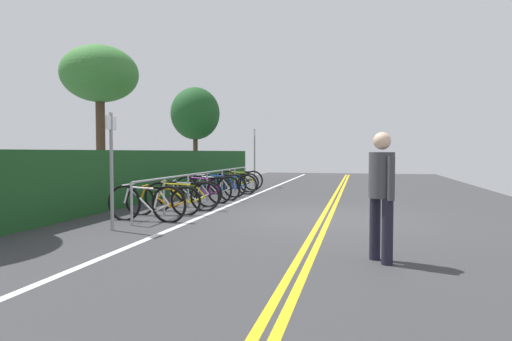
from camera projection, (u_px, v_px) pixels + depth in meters
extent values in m
cube|color=#353538|center=(326.00, 219.00, 9.40)|extent=(39.84, 10.68, 0.05)
cube|color=gold|center=(329.00, 218.00, 9.38)|extent=(35.86, 0.10, 0.00)
cube|color=gold|center=(322.00, 217.00, 9.41)|extent=(35.86, 0.10, 0.00)
cube|color=white|center=(209.00, 214.00, 9.99)|extent=(35.86, 0.12, 0.00)
cylinder|color=#9EA0A5|center=(132.00, 204.00, 8.39)|extent=(0.05, 0.05, 0.82)
cylinder|color=#9EA0A5|center=(164.00, 197.00, 9.78)|extent=(0.05, 0.05, 0.82)
cylinder|color=#9EA0A5|center=(188.00, 191.00, 11.17)|extent=(0.05, 0.05, 0.82)
cylinder|color=#9EA0A5|center=(207.00, 187.00, 12.55)|extent=(0.05, 0.05, 0.82)
cylinder|color=#9EA0A5|center=(222.00, 183.00, 13.94)|extent=(0.05, 0.05, 0.82)
cylinder|color=#9EA0A5|center=(235.00, 180.00, 15.33)|extent=(0.05, 0.05, 0.82)
cylinder|color=#9EA0A5|center=(245.00, 178.00, 16.72)|extent=(0.05, 0.05, 0.82)
cylinder|color=#9EA0A5|center=(207.00, 172.00, 12.54)|extent=(8.56, 0.04, 0.04)
torus|color=black|center=(124.00, 203.00, 9.05)|extent=(0.08, 0.76, 0.76)
torus|color=black|center=(169.00, 205.00, 8.80)|extent=(0.08, 0.76, 0.76)
cylinder|color=white|center=(141.00, 199.00, 8.95)|extent=(0.05, 0.57, 0.52)
cylinder|color=white|center=(143.00, 188.00, 8.92)|extent=(0.05, 0.68, 0.07)
cylinder|color=white|center=(156.00, 201.00, 8.86)|extent=(0.04, 0.16, 0.47)
cylinder|color=white|center=(161.00, 208.00, 8.84)|extent=(0.05, 0.36, 0.19)
cylinder|color=white|center=(164.00, 197.00, 8.82)|extent=(0.04, 0.25, 0.32)
cylinder|color=white|center=(126.00, 195.00, 9.03)|extent=(0.04, 0.13, 0.34)
cube|color=black|center=(159.00, 188.00, 8.84)|extent=(0.09, 0.20, 0.05)
cylinder|color=white|center=(128.00, 184.00, 9.01)|extent=(0.46, 0.04, 0.03)
torus|color=black|center=(140.00, 201.00, 9.77)|extent=(0.19, 0.67, 0.68)
torus|color=black|center=(186.00, 201.00, 9.75)|extent=(0.19, 0.67, 0.68)
cylinder|color=orange|center=(157.00, 198.00, 9.76)|extent=(0.15, 0.57, 0.46)
cylinder|color=orange|center=(160.00, 189.00, 9.75)|extent=(0.18, 0.68, 0.07)
cylinder|color=orange|center=(173.00, 198.00, 9.75)|extent=(0.07, 0.17, 0.41)
cylinder|color=orange|center=(178.00, 204.00, 9.76)|extent=(0.11, 0.37, 0.17)
cylinder|color=orange|center=(181.00, 195.00, 9.75)|extent=(0.09, 0.25, 0.29)
cylinder|color=orange|center=(143.00, 194.00, 9.77)|extent=(0.06, 0.14, 0.31)
cube|color=black|center=(176.00, 188.00, 9.74)|extent=(0.12, 0.21, 0.05)
cylinder|color=orange|center=(145.00, 186.00, 9.76)|extent=(0.46, 0.12, 0.03)
torus|color=black|center=(159.00, 197.00, 10.54)|extent=(0.20, 0.71, 0.72)
torus|color=black|center=(205.00, 197.00, 10.51)|extent=(0.20, 0.71, 0.72)
cylinder|color=yellow|center=(176.00, 193.00, 10.52)|extent=(0.16, 0.62, 0.49)
cylinder|color=yellow|center=(179.00, 184.00, 10.51)|extent=(0.19, 0.74, 0.07)
cylinder|color=yellow|center=(192.00, 194.00, 10.52)|extent=(0.07, 0.18, 0.44)
cylinder|color=yellow|center=(197.00, 200.00, 10.52)|extent=(0.12, 0.40, 0.18)
cylinder|color=yellow|center=(200.00, 191.00, 10.51)|extent=(0.09, 0.27, 0.30)
cylinder|color=yellow|center=(161.00, 190.00, 10.53)|extent=(0.06, 0.15, 0.33)
cube|color=black|center=(195.00, 184.00, 10.50)|extent=(0.12, 0.21, 0.05)
cylinder|color=yellow|center=(164.00, 181.00, 10.52)|extent=(0.46, 0.12, 0.03)
torus|color=black|center=(171.00, 194.00, 11.24)|extent=(0.25, 0.68, 0.69)
torus|color=black|center=(209.00, 194.00, 11.29)|extent=(0.25, 0.68, 0.69)
cylinder|color=silver|center=(185.00, 191.00, 11.25)|extent=(0.19, 0.54, 0.47)
cylinder|color=silver|center=(187.00, 183.00, 11.25)|extent=(0.22, 0.64, 0.07)
cylinder|color=silver|center=(198.00, 192.00, 11.27)|extent=(0.08, 0.16, 0.42)
cylinder|color=silver|center=(202.00, 197.00, 11.29)|extent=(0.13, 0.35, 0.18)
cylinder|color=silver|center=(205.00, 189.00, 11.28)|extent=(0.10, 0.24, 0.29)
cylinder|color=silver|center=(173.00, 188.00, 11.23)|extent=(0.07, 0.14, 0.31)
cube|color=black|center=(200.00, 182.00, 11.27)|extent=(0.13, 0.21, 0.05)
cylinder|color=silver|center=(174.00, 181.00, 11.23)|extent=(0.45, 0.16, 0.03)
torus|color=black|center=(187.00, 189.00, 12.38)|extent=(0.15, 0.76, 0.76)
torus|color=black|center=(219.00, 190.00, 12.03)|extent=(0.15, 0.76, 0.76)
cylinder|color=purple|center=(199.00, 187.00, 12.24)|extent=(0.11, 0.58, 0.52)
cylinder|color=purple|center=(201.00, 178.00, 12.21)|extent=(0.12, 0.69, 0.07)
cylinder|color=purple|center=(210.00, 188.00, 12.12)|extent=(0.06, 0.17, 0.47)
cylinder|color=purple|center=(213.00, 193.00, 12.09)|extent=(0.08, 0.37, 0.19)
cylinder|color=purple|center=(216.00, 185.00, 12.06)|extent=(0.07, 0.25, 0.32)
cylinder|color=purple|center=(188.00, 183.00, 12.35)|extent=(0.05, 0.14, 0.34)
cube|color=black|center=(212.00, 178.00, 12.09)|extent=(0.10, 0.21, 0.05)
cylinder|color=purple|center=(190.00, 176.00, 12.33)|extent=(0.46, 0.09, 0.03)
torus|color=black|center=(198.00, 187.00, 13.22)|extent=(0.23, 0.73, 0.74)
torus|color=black|center=(229.00, 189.00, 12.73)|extent=(0.23, 0.73, 0.74)
cylinder|color=white|center=(209.00, 185.00, 13.03)|extent=(0.18, 0.61, 0.51)
cylinder|color=white|center=(211.00, 177.00, 12.99)|extent=(0.21, 0.73, 0.07)
cylinder|color=white|center=(220.00, 186.00, 12.87)|extent=(0.08, 0.18, 0.46)
cylinder|color=white|center=(224.00, 191.00, 12.82)|extent=(0.13, 0.39, 0.19)
cylinder|color=white|center=(226.00, 183.00, 12.78)|extent=(0.10, 0.27, 0.31)
cylinder|color=white|center=(199.00, 182.00, 13.19)|extent=(0.07, 0.15, 0.34)
cube|color=black|center=(222.00, 177.00, 12.82)|extent=(0.13, 0.21, 0.05)
cylinder|color=white|center=(201.00, 175.00, 13.16)|extent=(0.45, 0.14, 0.03)
torus|color=black|center=(205.00, 186.00, 13.82)|extent=(0.13, 0.74, 0.74)
torus|color=black|center=(235.00, 186.00, 13.69)|extent=(0.13, 0.74, 0.74)
cylinder|color=#1947B7|center=(216.00, 183.00, 13.77)|extent=(0.09, 0.55, 0.51)
cylinder|color=#1947B7|center=(218.00, 176.00, 13.75)|extent=(0.10, 0.65, 0.07)
cylinder|color=#1947B7|center=(226.00, 184.00, 13.72)|extent=(0.05, 0.16, 0.45)
cylinder|color=#1947B7|center=(229.00, 188.00, 13.72)|extent=(0.07, 0.35, 0.19)
cylinder|color=#1947B7|center=(231.00, 181.00, 13.70)|extent=(0.06, 0.24, 0.31)
cylinder|color=#1947B7|center=(206.00, 180.00, 13.80)|extent=(0.05, 0.13, 0.33)
cube|color=black|center=(228.00, 176.00, 13.70)|extent=(0.10, 0.21, 0.05)
cylinder|color=#1947B7|center=(208.00, 174.00, 13.79)|extent=(0.46, 0.07, 0.03)
torus|color=black|center=(214.00, 185.00, 14.55)|extent=(0.23, 0.67, 0.68)
torus|color=black|center=(247.00, 185.00, 14.59)|extent=(0.23, 0.67, 0.68)
cylinder|color=#1947B7|center=(227.00, 182.00, 14.56)|extent=(0.19, 0.60, 0.47)
cylinder|color=#1947B7|center=(229.00, 176.00, 14.55)|extent=(0.23, 0.72, 0.07)
cylinder|color=#1947B7|center=(238.00, 183.00, 14.57)|extent=(0.08, 0.18, 0.42)
cylinder|color=#1947B7|center=(241.00, 187.00, 14.58)|extent=(0.14, 0.38, 0.17)
cylinder|color=#1947B7|center=(243.00, 181.00, 14.58)|extent=(0.10, 0.26, 0.29)
cylinder|color=#1947B7|center=(216.00, 180.00, 14.54)|extent=(0.07, 0.15, 0.31)
cube|color=black|center=(240.00, 176.00, 14.57)|extent=(0.13, 0.21, 0.05)
cylinder|color=#1947B7|center=(218.00, 174.00, 14.54)|extent=(0.45, 0.15, 0.03)
torus|color=black|center=(219.00, 183.00, 15.31)|extent=(0.28, 0.67, 0.69)
torus|color=black|center=(249.00, 183.00, 15.42)|extent=(0.28, 0.67, 0.69)
cylinder|color=black|center=(230.00, 181.00, 15.35)|extent=(0.23, 0.58, 0.47)
cylinder|color=black|center=(232.00, 175.00, 15.35)|extent=(0.27, 0.69, 0.07)
cylinder|color=black|center=(241.00, 181.00, 15.39)|extent=(0.09, 0.17, 0.42)
cylinder|color=black|center=(244.00, 185.00, 15.41)|extent=(0.16, 0.37, 0.18)
cylinder|color=black|center=(246.00, 179.00, 15.41)|extent=(0.12, 0.26, 0.29)
cylinder|color=black|center=(221.00, 179.00, 15.31)|extent=(0.08, 0.14, 0.31)
cube|color=black|center=(243.00, 174.00, 15.39)|extent=(0.14, 0.22, 0.05)
cylinder|color=black|center=(222.00, 173.00, 15.31)|extent=(0.44, 0.18, 0.03)
torus|color=black|center=(227.00, 181.00, 16.26)|extent=(0.24, 0.72, 0.73)
torus|color=black|center=(253.00, 181.00, 16.28)|extent=(0.24, 0.72, 0.73)
cylinder|color=yellow|center=(237.00, 178.00, 16.26)|extent=(0.17, 0.54, 0.50)
cylinder|color=yellow|center=(239.00, 172.00, 16.26)|extent=(0.20, 0.64, 0.07)
cylinder|color=yellow|center=(246.00, 179.00, 16.27)|extent=(0.07, 0.16, 0.45)
cylinder|color=yellow|center=(249.00, 183.00, 16.28)|extent=(0.12, 0.35, 0.19)
cylinder|color=yellow|center=(250.00, 177.00, 16.27)|extent=(0.09, 0.24, 0.31)
cylinder|color=yellow|center=(228.00, 176.00, 16.25)|extent=(0.07, 0.14, 0.33)
cube|color=black|center=(247.00, 172.00, 16.26)|extent=(0.13, 0.21, 0.05)
cylinder|color=yellow|center=(230.00, 171.00, 16.25)|extent=(0.45, 0.14, 0.03)
cylinder|color=#1E1E2D|center=(387.00, 232.00, 5.48)|extent=(0.14, 0.14, 0.82)
cylinder|color=#1E1E2D|center=(375.00, 228.00, 5.74)|extent=(0.14, 0.14, 0.82)
cylinder|color=#3F3F47|center=(382.00, 175.00, 5.58)|extent=(0.32, 0.32, 0.58)
sphere|color=beige|center=(382.00, 141.00, 5.56)|extent=(0.22, 0.22, 0.22)
cylinder|color=#3F3F47|center=(391.00, 178.00, 5.39)|extent=(0.09, 0.09, 0.55)
cylinder|color=#3F3F47|center=(373.00, 177.00, 5.77)|extent=(0.09, 0.09, 0.55)
cylinder|color=gray|center=(112.00, 172.00, 7.83)|extent=(0.06, 0.06, 2.09)
cube|color=white|center=(111.00, 123.00, 7.79)|extent=(0.36, 0.06, 0.24)
cylinder|color=gray|center=(255.00, 158.00, 17.70)|extent=(0.06, 0.06, 2.31)
cube|color=white|center=(255.00, 134.00, 17.66)|extent=(0.36, 0.10, 0.24)
cube|color=#1C4C21|center=(159.00, 173.00, 14.50)|extent=(17.56, 1.32, 1.44)
cylinder|color=#473323|center=(101.00, 147.00, 14.72)|extent=(0.30, 0.30, 3.14)
ellipsoid|color=#387533|center=(100.00, 74.00, 14.62)|extent=(2.52, 2.52, 1.86)
cylinder|color=#473323|center=(195.00, 158.00, 22.14)|extent=(0.23, 0.23, 2.14)
ellipsoid|color=#1C4C21|center=(195.00, 113.00, 22.04)|extent=(2.43, 2.43, 2.60)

